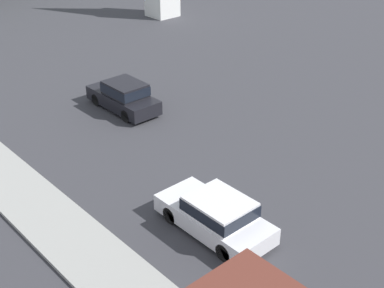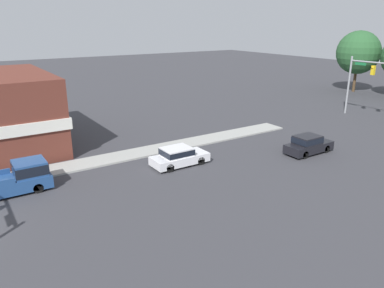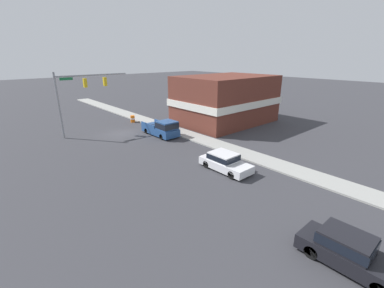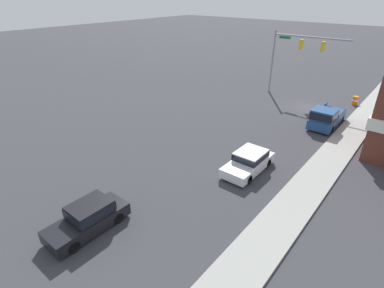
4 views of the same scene
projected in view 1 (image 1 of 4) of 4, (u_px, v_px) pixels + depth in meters
The scene contains 2 objects.
car_lead at pixel (216, 214), 18.96m from camera, with size 1.94×4.51×1.46m.
car_oncoming at pixel (124, 96), 28.03m from camera, with size 1.78×4.41×1.59m.
Camera 1 is at (-12.51, 4.54, 12.09)m, focal length 50.00 mm.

